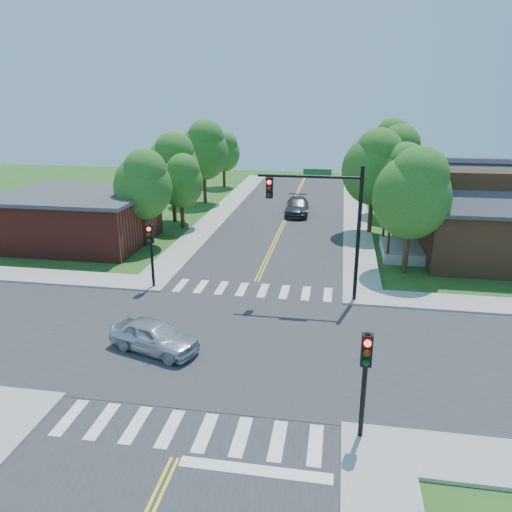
% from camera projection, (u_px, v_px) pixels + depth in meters
% --- Properties ---
extents(ground, '(100.00, 100.00, 0.00)m').
position_uv_depth(ground, '(229.00, 343.00, 22.25)').
color(ground, '#275319').
rests_on(ground, ground).
extents(road_ns, '(10.00, 90.00, 0.04)m').
position_uv_depth(road_ns, '(229.00, 342.00, 22.25)').
color(road_ns, '#2D2D30').
rests_on(road_ns, ground).
extents(road_ew, '(90.00, 10.00, 0.04)m').
position_uv_depth(road_ew, '(229.00, 342.00, 22.24)').
color(road_ew, '#2D2D30').
rests_on(road_ew, ground).
extents(intersection_patch, '(10.20, 10.20, 0.06)m').
position_uv_depth(intersection_patch, '(229.00, 343.00, 22.25)').
color(intersection_patch, '#2D2D30').
rests_on(intersection_patch, ground).
extents(sidewalk_ne, '(40.00, 40.00, 0.14)m').
position_uv_depth(sidewalk_ne, '(501.00, 252.00, 34.52)').
color(sidewalk_ne, '#9E9B93').
rests_on(sidewalk_ne, ground).
extents(sidewalk_nw, '(40.00, 40.00, 0.14)m').
position_uv_depth(sidewalk_nw, '(77.00, 231.00, 39.53)').
color(sidewalk_nw, '#9E9B93').
rests_on(sidewalk_nw, ground).
extents(crosswalk_north, '(8.85, 2.00, 0.01)m').
position_uv_depth(crosswalk_north, '(253.00, 290.00, 28.04)').
color(crosswalk_north, white).
rests_on(crosswalk_north, ground).
extents(crosswalk_south, '(8.85, 2.00, 0.01)m').
position_uv_depth(crosswalk_south, '(187.00, 430.00, 16.44)').
color(crosswalk_south, white).
rests_on(crosswalk_south, ground).
extents(centerline, '(0.30, 90.00, 0.01)m').
position_uv_depth(centerline, '(229.00, 342.00, 22.24)').
color(centerline, yellow).
rests_on(centerline, ground).
extents(stop_bar, '(4.60, 0.45, 0.09)m').
position_uv_depth(stop_bar, '(255.00, 471.00, 14.74)').
color(stop_bar, white).
rests_on(stop_bar, ground).
extents(signal_mast_ne, '(5.30, 0.42, 7.20)m').
position_uv_depth(signal_mast_ne, '(326.00, 212.00, 25.33)').
color(signal_mast_ne, black).
rests_on(signal_mast_ne, ground).
extents(signal_pole_se, '(0.34, 0.42, 3.80)m').
position_uv_depth(signal_pole_se, '(365.00, 367.00, 15.26)').
color(signal_pole_se, black).
rests_on(signal_pole_se, ground).
extents(signal_pole_nw, '(0.34, 0.42, 3.80)m').
position_uv_depth(signal_pole_nw, '(151.00, 244.00, 27.52)').
color(signal_pole_nw, black).
rests_on(signal_pole_nw, ground).
extents(house_ne, '(13.05, 8.80, 7.11)m').
position_uv_depth(house_ne, '(505.00, 211.00, 32.13)').
color(house_ne, '#382613').
rests_on(house_ne, ground).
extents(building_nw, '(10.40, 8.40, 3.73)m').
position_uv_depth(building_nw, '(77.00, 218.00, 36.26)').
color(building_nw, maroon).
rests_on(building_nw, ground).
extents(tree_e_a, '(4.56, 4.33, 7.75)m').
position_uv_depth(tree_e_a, '(414.00, 191.00, 29.20)').
color(tree_e_a, '#382314').
rests_on(tree_e_a, ground).
extents(tree_e_b, '(4.25, 4.04, 7.22)m').
position_uv_depth(tree_e_b, '(401.00, 176.00, 36.51)').
color(tree_e_b, '#382314').
rests_on(tree_e_b, ground).
extents(tree_e_c, '(4.72, 4.49, 8.03)m').
position_uv_depth(tree_e_c, '(396.00, 156.00, 43.35)').
color(tree_e_c, '#382314').
rests_on(tree_e_c, ground).
extents(tree_e_d, '(4.77, 4.54, 8.12)m').
position_uv_depth(tree_e_d, '(390.00, 145.00, 51.62)').
color(tree_e_d, '#382314').
rests_on(tree_e_d, ground).
extents(tree_w_a, '(4.09, 3.89, 6.96)m').
position_uv_depth(tree_w_a, '(143.00, 183.00, 34.78)').
color(tree_w_a, '#382314').
rests_on(tree_w_a, ground).
extents(tree_w_b, '(4.46, 4.24, 7.58)m').
position_uv_depth(tree_w_b, '(173.00, 163.00, 41.21)').
color(tree_w_b, '#382314').
rests_on(tree_w_b, ground).
extents(tree_w_c, '(4.80, 4.56, 8.15)m').
position_uv_depth(tree_w_c, '(204.00, 149.00, 48.17)').
color(tree_w_c, '#382314').
rests_on(tree_w_c, ground).
extents(tree_w_d, '(3.70, 3.52, 6.29)m').
position_uv_depth(tree_w_d, '(224.00, 151.00, 56.89)').
color(tree_w_d, '#382314').
rests_on(tree_w_d, ground).
extents(tree_house, '(4.79, 4.55, 8.14)m').
position_uv_depth(tree_house, '(375.00, 165.00, 37.51)').
color(tree_house, '#382314').
rests_on(tree_house, ground).
extents(tree_bldg, '(3.57, 3.39, 6.07)m').
position_uv_depth(tree_bldg, '(181.00, 180.00, 39.57)').
color(tree_bldg, '#382314').
rests_on(tree_bldg, ground).
extents(car_silver, '(4.03, 5.01, 1.38)m').
position_uv_depth(car_silver, '(154.00, 337.00, 21.31)').
color(car_silver, silver).
rests_on(car_silver, ground).
extents(car_dgrey, '(2.60, 5.31, 1.48)m').
position_uv_depth(car_dgrey, '(297.00, 207.00, 44.95)').
color(car_dgrey, '#313337').
rests_on(car_dgrey, ground).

